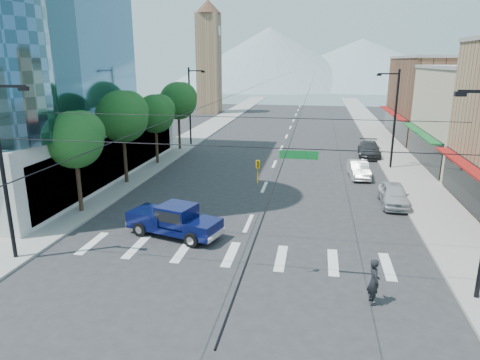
{
  "coord_description": "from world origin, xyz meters",
  "views": [
    {
      "loc": [
        3.86,
        -18.44,
        9.7
      ],
      "look_at": [
        -0.38,
        5.15,
        3.0
      ],
      "focal_mm": 32.0,
      "sensor_mm": 36.0,
      "label": 1
    }
  ],
  "objects": [
    {
      "name": "clock_tower",
      "position": [
        -16.5,
        62.0,
        10.64
      ],
      "size": [
        4.8,
        4.8,
        20.4
      ],
      "color": "#8C6B4C",
      "rests_on": "ground"
    },
    {
      "name": "ground",
      "position": [
        0.0,
        0.0,
        0.0
      ],
      "size": [
        160.0,
        160.0,
        0.0
      ],
      "primitive_type": "plane",
      "color": "#28282B",
      "rests_on": "ground"
    },
    {
      "name": "mountain_left",
      "position": [
        -15.0,
        150.0,
        11.0
      ],
      "size": [
        80.0,
        80.0,
        22.0
      ],
      "primitive_type": "cone",
      "color": "gray",
      "rests_on": "ground"
    },
    {
      "name": "tree_near",
      "position": [
        -11.07,
        6.1,
        4.99
      ],
      "size": [
        3.65,
        3.64,
        6.71
      ],
      "color": "black",
      "rests_on": "ground"
    },
    {
      "name": "tree_midfar",
      "position": [
        -11.07,
        20.1,
        4.99
      ],
      "size": [
        3.65,
        3.64,
        6.71
      ],
      "color": "black",
      "rests_on": "ground"
    },
    {
      "name": "mountain_right",
      "position": [
        20.0,
        160.0,
        9.0
      ],
      "size": [
        90.0,
        90.0,
        18.0
      ],
      "primitive_type": "cone",
      "color": "gray",
      "rests_on": "ground"
    },
    {
      "name": "lamp_pole_nw",
      "position": [
        -10.67,
        30.0,
        4.94
      ],
      "size": [
        2.0,
        0.25,
        9.0
      ],
      "color": "black",
      "rests_on": "ground"
    },
    {
      "name": "sidewalk_left",
      "position": [
        -12.0,
        40.0,
        0.07
      ],
      "size": [
        4.0,
        120.0,
        0.15
      ],
      "primitive_type": "cube",
      "color": "gray",
      "rests_on": "ground"
    },
    {
      "name": "tree_far",
      "position": [
        -11.07,
        27.1,
        5.59
      ],
      "size": [
        4.09,
        4.09,
        7.52
      ],
      "color": "black",
      "rests_on": "ground"
    },
    {
      "name": "shop_far",
      "position": [
        20.0,
        40.0,
        5.0
      ],
      "size": [
        12.0,
        18.0,
        10.0
      ],
      "primitive_type": "cube",
      "color": "brown",
      "rests_on": "ground"
    },
    {
      "name": "pedestrian",
      "position": [
        6.47,
        -2.0,
        0.99
      ],
      "size": [
        0.62,
        0.81,
        1.98
      ],
      "primitive_type": "imported",
      "rotation": [
        0.0,
        0.0,
        1.79
      ],
      "color": "black",
      "rests_on": "ground"
    },
    {
      "name": "tree_midnear",
      "position": [
        -11.07,
        13.1,
        5.59
      ],
      "size": [
        4.09,
        4.09,
        7.52
      ],
      "color": "black",
      "rests_on": "ground"
    },
    {
      "name": "parked_car_near",
      "position": [
        9.36,
        11.22,
        0.76
      ],
      "size": [
        1.83,
        4.48,
        1.52
      ],
      "primitive_type": "imported",
      "rotation": [
        0.0,
        0.0,
        -0.01
      ],
      "color": "silver",
      "rests_on": "ground"
    },
    {
      "name": "parked_car_far",
      "position": [
        9.4,
        27.12,
        0.78
      ],
      "size": [
        2.44,
        5.46,
        1.55
      ],
      "primitive_type": "imported",
      "rotation": [
        0.0,
        0.0,
        -0.05
      ],
      "color": "#343436",
      "rests_on": "ground"
    },
    {
      "name": "lamp_pole_ne",
      "position": [
        10.67,
        22.0,
        4.94
      ],
      "size": [
        2.0,
        0.25,
        9.0
      ],
      "color": "black",
      "rests_on": "ground"
    },
    {
      "name": "parked_car_mid",
      "position": [
        7.6,
        18.37,
        0.7
      ],
      "size": [
        1.82,
        4.38,
        1.41
      ],
      "primitive_type": "imported",
      "rotation": [
        0.0,
        0.0,
        0.08
      ],
      "color": "silver",
      "rests_on": "ground"
    },
    {
      "name": "pickup_truck",
      "position": [
        -3.89,
        3.37,
        0.98
      ],
      "size": [
        5.84,
        3.38,
        1.87
      ],
      "rotation": [
        0.0,
        0.0,
        -0.28
      ],
      "color": "#080F40",
      "rests_on": "ground"
    },
    {
      "name": "signal_rig",
      "position": [
        0.19,
        -1.0,
        4.64
      ],
      "size": [
        21.8,
        0.2,
        9.0
      ],
      "color": "black",
      "rests_on": "ground"
    },
    {
      "name": "sidewalk_right",
      "position": [
        12.0,
        40.0,
        0.07
      ],
      "size": [
        4.0,
        120.0,
        0.15
      ],
      "primitive_type": "cube",
      "color": "gray",
      "rests_on": "ground"
    }
  ]
}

